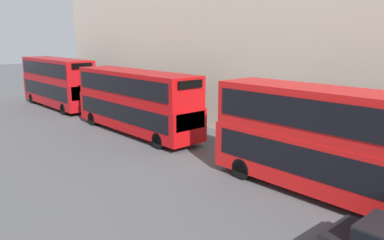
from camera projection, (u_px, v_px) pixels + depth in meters
name	position (u px, v px, depth m)	size (l,w,h in m)	color
bus_leading	(336.00, 140.00, 14.83)	(2.59, 10.88, 4.47)	red
bus_second_in_queue	(135.00, 99.00, 25.37)	(2.59, 11.45, 4.27)	#B20C0F
bus_third_in_queue	(57.00, 81.00, 34.93)	(2.59, 10.90, 4.57)	#A80F14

